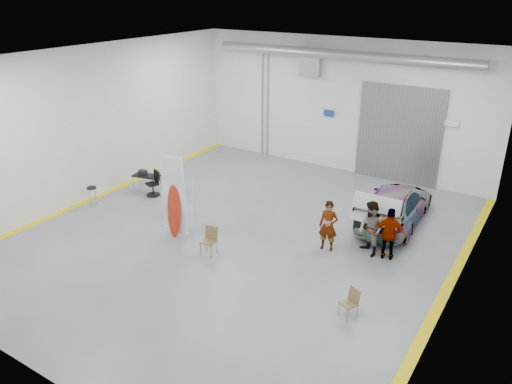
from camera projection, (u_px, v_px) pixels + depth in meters
The scene contains 13 objects.
ground at pixel (241, 235), 17.40m from camera, with size 16.00×16.00×0.00m, color slate.
room_shell at pixel (281, 108), 17.41m from camera, with size 14.02×16.18×6.01m.
sedan_car at pixel (395, 205), 18.06m from camera, with size 1.93×4.72×1.37m, color white.
person_a at pixel (328, 226), 16.14m from camera, with size 0.62×0.41×1.70m, color brown.
person_b at pixel (371, 229), 15.82m from camera, with size 0.89×0.68×1.83m, color #435C7B.
person_c at pixel (390, 234), 15.58m from camera, with size 1.01×0.42×1.74m, color #945A31.
surfboard_display at pixel (173, 203), 16.84m from camera, with size 0.87×0.34×3.10m.
folding_chair_near at pixel (209, 247), 16.03m from camera, with size 0.49×0.51×0.93m.
folding_chair_far at pixel (348, 309), 13.04m from camera, with size 0.52×0.55×0.82m.
shop_stool at pixel (93, 196), 19.58m from camera, with size 0.39×0.39×0.76m.
work_table at pixel (146, 175), 20.78m from camera, with size 1.23×0.79×0.93m.
office_chair at pixel (154, 185), 20.47m from camera, with size 0.59×0.62×1.04m.
trunk_lid at pixel (376, 208), 16.15m from camera, with size 1.60×0.97×0.04m, color silver.
Camera 1 is at (8.75, -12.74, 8.14)m, focal length 35.00 mm.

